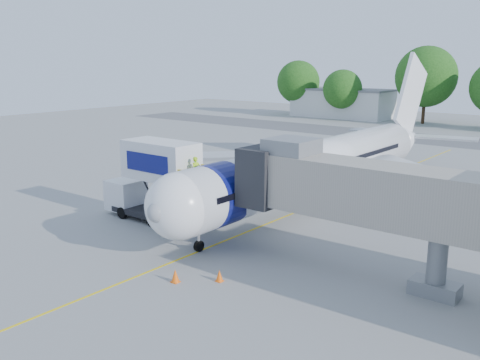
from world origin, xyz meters
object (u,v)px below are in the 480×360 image
Objects in this scene: catering_hiloader at (155,181)px; ground_tug at (73,296)px; jet_bridge at (350,190)px; aircraft at (322,164)px.

ground_tug is at bearing -57.88° from catering_hiloader.
jet_bridge reaches higher than ground_tug.
catering_hiloader is at bearing 135.76° from ground_tug.
catering_hiloader reaches higher than ground_tug.
jet_bridge is 3.67× the size of ground_tug.
aircraft is 13.77m from jet_bridge.
jet_bridge is 14.35m from catering_hiloader.
ground_tug is at bearing -87.79° from aircraft.
aircraft reaches higher than jet_bridge.
aircraft reaches higher than catering_hiloader.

